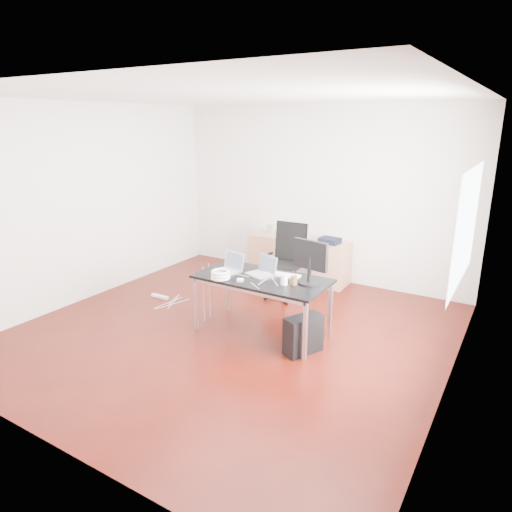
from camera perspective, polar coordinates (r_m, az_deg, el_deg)
The scene contains 18 objects.
room_shell at distance 5.33m, azimuth -2.73°, elevation 4.21°, with size 5.00×5.00×5.00m.
desk at distance 5.51m, azimuth 0.77°, elevation -3.21°, with size 1.60×0.80×0.73m.
office_chair at distance 6.76m, azimuth 3.80°, elevation -0.13°, with size 0.50×0.52×1.08m.
filing_cabinet_left at distance 7.85m, azimuth 1.41°, elevation 0.34°, with size 0.50×0.50×0.70m, color #AE7657.
filing_cabinet_right at distance 7.36m, azimuth 9.42°, elevation -1.00°, with size 0.50×0.50×0.70m, color #AE7657.
pc_tower at distance 5.25m, azimuth 5.93°, elevation -9.74°, with size 0.20×0.45×0.44m, color black.
wastebasket at distance 7.47m, azimuth 8.77°, elevation -2.39°, with size 0.24×0.24×0.28m, color black.
power_strip at distance 6.99m, azimuth -11.95°, elevation -4.97°, with size 0.30×0.06×0.04m, color white.
laptop_left at distance 5.71m, azimuth -3.33°, elevation -1.38°, with size 0.38×0.32×0.23m.
laptop_right at distance 5.57m, azimuth 0.83°, elevation -1.81°, with size 0.40×0.36×0.23m.
monitor at distance 5.25m, azimuth 6.80°, elevation -0.45°, with size 0.45×0.26×0.51m.
keyboard at distance 5.56m, azimuth 3.29°, elevation -2.36°, with size 0.44×0.14×0.02m, color white.
cup_white at distance 5.25m, azimuth 3.54°, elevation -2.97°, with size 0.08×0.08×0.12m, color white.
cup_brown at distance 5.26m, azimuth 4.74°, elevation -3.06°, with size 0.08×0.08×0.10m, color brown.
cable_coil at distance 5.44m, azimuth -4.46°, elevation -2.35°, with size 0.24×0.24×0.11m.
power_adapter at distance 5.36m, azimuth -2.00°, elevation -3.02°, with size 0.07×0.07×0.03m, color white.
speaker at distance 7.65m, azimuth 1.75°, elevation 3.31°, with size 0.09×0.08×0.18m, color #9E9E9E.
navy_garment at distance 7.20m, azimuth 9.21°, elevation 1.90°, with size 0.30×0.24×0.09m, color black.
Camera 1 is at (2.95, -4.31, 2.54)m, focal length 32.00 mm.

